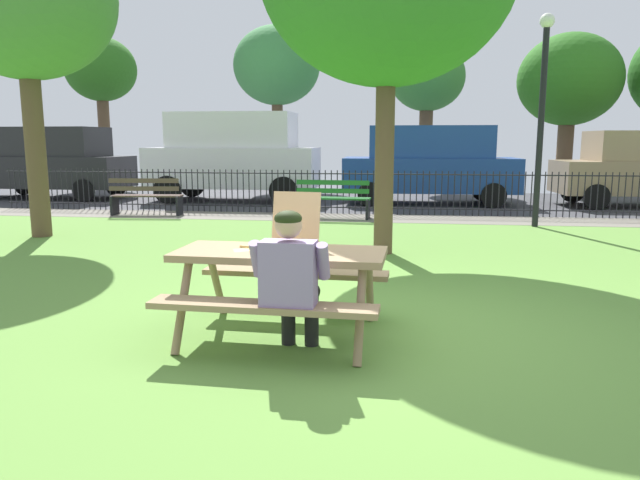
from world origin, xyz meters
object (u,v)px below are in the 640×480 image
object	(u,v)px
parked_car_center	(430,163)
pizza_box_open	(291,239)
picnic_table_foreground	(281,270)
far_tree_midleft	(277,67)
far_tree_center	(427,80)
parked_car_far_left	(50,161)
pizza_slice_on_table	(244,249)
far_tree_left	(101,72)
far_tree_midright	(569,81)
park_bench_center	(334,200)
lamp_post_walkway	(542,99)
park_bench_left	(146,197)
adult_at_table	(291,277)
parked_car_left	(234,155)

from	to	relation	value
parked_car_center	pizza_box_open	bearing A→B (deg)	-98.47
picnic_table_foreground	far_tree_midleft	xyz separation A→B (m)	(-3.38, 15.98, 3.62)
far_tree_center	parked_car_far_left	bearing A→B (deg)	-157.46
pizza_box_open	pizza_slice_on_table	world-z (taller)	pizza_box_open
parked_car_center	picnic_table_foreground	bearing A→B (deg)	-98.80
picnic_table_foreground	parked_car_far_left	world-z (taller)	parked_car_far_left
picnic_table_foreground	far_tree_left	xyz separation A→B (m)	(-9.90, 15.98, 3.55)
pizza_slice_on_table	far_tree_midright	bearing A→B (deg)	67.20
parked_car_far_left	parked_car_center	xyz separation A→B (m)	(11.04, 0.00, 0.00)
pizza_slice_on_table	parked_car_center	bearing A→B (deg)	79.61
pizza_slice_on_table	picnic_table_foreground	bearing A→B (deg)	-1.67
parked_car_far_left	parked_car_center	size ratio (longest dim) A/B	1.00
pizza_slice_on_table	far_tree_center	world-z (taller)	far_tree_center
parked_car_far_left	far_tree_midleft	xyz separation A→B (m)	(5.89, 4.59, 3.12)
park_bench_center	lamp_post_walkway	size ratio (longest dim) A/B	0.40
park_bench_left	far_tree_center	size ratio (longest dim) A/B	0.33
parked_car_center	far_tree_left	xyz separation A→B (m)	(-11.66, 4.59, 3.06)
park_bench_center	far_tree_midright	size ratio (longest dim) A/B	0.32
far_tree_left	far_tree_midright	world-z (taller)	far_tree_left
far_tree_center	lamp_post_walkway	bearing A→B (deg)	-77.76
far_tree_midleft	picnic_table_foreground	bearing A→B (deg)	-78.05
far_tree_midleft	far_tree_left	bearing A→B (deg)	180.00
picnic_table_foreground	pizza_slice_on_table	bearing A→B (deg)	178.33
adult_at_table	parked_car_center	bearing A→B (deg)	82.47
parked_car_far_left	parked_car_center	distance (m)	11.04
pizza_slice_on_table	adult_at_table	size ratio (longest dim) A/B	0.20
lamp_post_walkway	far_tree_midright	distance (m)	9.17
picnic_table_foreground	lamp_post_walkway	bearing A→B (deg)	63.20
park_bench_center	far_tree_left	world-z (taller)	far_tree_left
adult_at_table	park_bench_left	bearing A→B (deg)	120.41
pizza_slice_on_table	lamp_post_walkway	bearing A→B (deg)	61.18
far_tree_midleft	park_bench_left	bearing A→B (deg)	-99.97
pizza_box_open	park_bench_center	distance (m)	7.93
far_tree_midleft	parked_car_far_left	bearing A→B (deg)	-142.05
adult_at_table	park_bench_center	xyz separation A→B (m)	(-0.64, 8.48, -0.24)
park_bench_center	far_tree_center	xyz separation A→B (m)	(2.25, 8.01, 3.30)
picnic_table_foreground	parked_car_left	size ratio (longest dim) A/B	0.39
far_tree_left	far_tree_midright	xyz separation A→B (m)	(16.29, -0.00, -0.54)
parked_car_left	far_tree_midright	bearing A→B (deg)	24.53
park_bench_left	parked_car_center	bearing A→B (deg)	27.52
pizza_slice_on_table	park_bench_left	bearing A→B (deg)	119.27
lamp_post_walkway	far_tree_left	distance (m)	16.21
pizza_box_open	far_tree_left	xyz separation A→B (m)	(-9.98, 15.91, 3.29)
adult_at_table	parked_car_center	size ratio (longest dim) A/B	0.26
lamp_post_walkway	parked_car_center	bearing A→B (deg)	115.10
parked_car_far_left	far_tree_left	bearing A→B (deg)	97.79
parked_car_left	parked_car_center	world-z (taller)	parked_car_left
park_bench_left	parked_car_left	size ratio (longest dim) A/B	0.35
picnic_table_foreground	park_bench_left	distance (m)	9.31
lamp_post_walkway	far_tree_left	size ratio (longest dim) A/B	0.76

